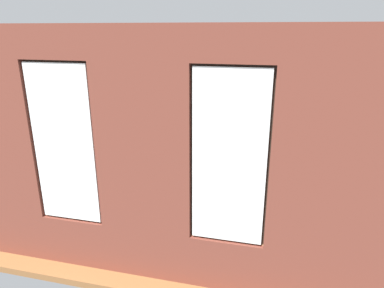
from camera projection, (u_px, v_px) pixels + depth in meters
name	position (u px, v px, depth m)	size (l,w,h in m)	color
ground_plane	(193.00, 194.00, 7.22)	(6.44, 6.00, 0.10)	brown
brick_wall_with_windows	(143.00, 166.00, 4.28)	(5.84, 0.30, 3.31)	brown
white_wall_right	(57.00, 109.00, 7.14)	(0.10, 5.00, 3.31)	white
couch_by_window	(165.00, 228.00, 5.27)	(1.94, 0.87, 0.80)	black
couch_left	(306.00, 199.00, 6.17)	(0.92, 2.09, 0.80)	black
coffee_table	(209.00, 169.00, 7.35)	(1.47, 0.85, 0.43)	#A87547
cup_ceramic	(213.00, 168.00, 7.18)	(0.07, 0.07, 0.08)	#4C4C51
candle_jar	(188.00, 166.00, 7.30)	(0.08, 0.08, 0.09)	#B7333D
table_plant_small	(202.00, 160.00, 7.44)	(0.13, 0.13, 0.21)	#47423D
remote_silver	(209.00, 167.00, 7.33)	(0.05, 0.17, 0.02)	#B2B2B7
media_console	(78.00, 170.00, 7.52)	(0.95, 0.42, 0.60)	black
tv_flatscreen	(74.00, 142.00, 7.32)	(0.98, 0.20, 0.69)	black
papasan_chair	(180.00, 144.00, 8.82)	(1.06, 1.06, 0.68)	olive
potted_plant_corner_near_left	(307.00, 143.00, 8.32)	(0.95, 0.87, 1.15)	#47423D
potted_plant_between_couches	(260.00, 211.00, 4.84)	(0.75, 0.79, 1.28)	#47423D
potted_plant_foreground_right	(129.00, 131.00, 9.32)	(0.85, 0.87, 1.13)	brown
potted_plant_corner_far_left	(327.00, 242.00, 4.58)	(0.98, 1.00, 1.14)	#47423D
potted_plant_by_left_couch	(283.00, 168.00, 7.63)	(0.23, 0.23, 0.49)	gray
potted_plant_beside_window_right	(35.00, 194.00, 5.55)	(0.81, 0.70, 1.33)	#47423D
potted_plant_near_tv	(74.00, 164.00, 6.37)	(0.96, 1.00, 1.57)	brown
potted_plant_mid_room_small	(252.00, 172.00, 7.29)	(0.25, 0.25, 0.53)	brown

